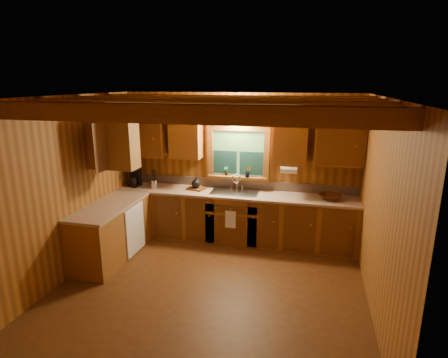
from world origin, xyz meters
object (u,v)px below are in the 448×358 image
sink (235,195)px  cutting_board (196,189)px  wicker_basket (330,197)px  coffee_maker (135,177)px

sink → cutting_board: 0.72m
wicker_basket → cutting_board: bearing=179.4°
sink → coffee_maker: 1.91m
cutting_board → wicker_basket: size_ratio=0.86×
sink → coffee_maker: (-1.89, -0.02, 0.22)m
coffee_maker → cutting_board: coffee_maker is taller
sink → cutting_board: (-0.72, 0.02, 0.06)m
coffee_maker → cutting_board: 1.19m
cutting_board → sink: bearing=14.7°
cutting_board → wicker_basket: 2.33m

